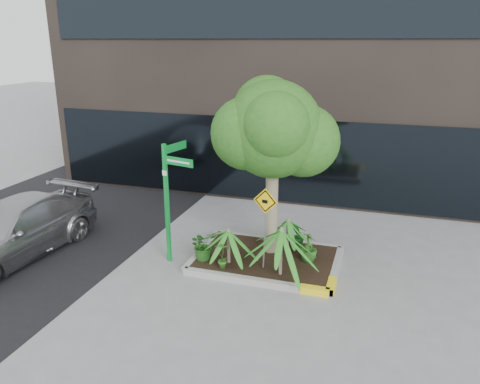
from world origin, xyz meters
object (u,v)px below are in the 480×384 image
(street_sign_post, at_px, (170,190))
(parked_car, at_px, (12,231))
(tree, at_px, (273,129))
(cattle_sign, at_px, (265,215))

(street_sign_post, bearing_deg, parked_car, -152.15)
(parked_car, height_order, street_sign_post, street_sign_post)
(tree, relative_size, cattle_sign, 2.31)
(tree, xyz_separation_m, cattle_sign, (0.07, -0.86, -1.69))
(tree, distance_m, street_sign_post, 2.69)
(tree, distance_m, cattle_sign, 1.90)
(street_sign_post, xyz_separation_m, cattle_sign, (2.21, 0.06, -0.35))
(cattle_sign, bearing_deg, street_sign_post, -166.36)
(parked_car, xyz_separation_m, cattle_sign, (5.93, 0.99, 0.73))
(tree, xyz_separation_m, parked_car, (-5.86, -1.85, -2.42))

